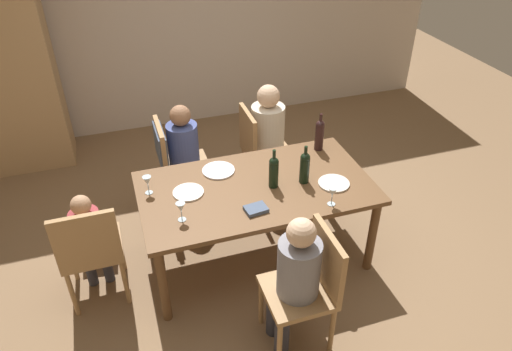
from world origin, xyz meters
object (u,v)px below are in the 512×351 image
at_px(wine_bottle_tall_green, 320,134).
at_px(dinner_plate_guest_right, 218,170).
at_px(person_man_bearded, 186,150).
at_px(wine_glass_near_left, 333,193).
at_px(wine_glass_near_right, 181,208).
at_px(wine_glass_centre, 147,181).
at_px(chair_far_left, 171,156).
at_px(dinner_plate_host, 334,183).
at_px(wine_bottle_short_olive, 305,167).
at_px(dining_table, 256,194).
at_px(wine_bottle_dark_red, 274,171).
at_px(dinner_plate_guest_left, 188,192).
at_px(person_woman_host, 270,133).
at_px(chair_near, 310,282).
at_px(chair_left_end, 90,248).
at_px(chair_far_right, 259,146).
at_px(person_child_small, 89,235).
at_px(person_man_guest, 295,275).
at_px(handbag, 98,251).

distance_m(wine_bottle_tall_green, dinner_plate_guest_right, 0.94).
bearing_deg(person_man_bearded, wine_bottle_tall_green, 64.17).
height_order(wine_glass_near_left, wine_glass_near_right, same).
distance_m(wine_glass_near_left, wine_glass_centre, 1.39).
bearing_deg(wine_glass_centre, chair_far_left, 68.84).
bearing_deg(dinner_plate_host, person_man_bearded, 132.94).
distance_m(wine_bottle_short_olive, dinner_plate_guest_right, 0.72).
bearing_deg(dining_table, chair_far_left, 121.16).
relative_size(wine_bottle_dark_red, dinner_plate_guest_left, 1.38).
distance_m(chair_far_left, wine_glass_near_right, 1.14).
distance_m(wine_bottle_tall_green, wine_bottle_dark_red, 0.69).
bearing_deg(wine_bottle_short_olive, wine_glass_near_right, -170.65).
bearing_deg(dinner_plate_guest_right, dinner_plate_guest_left, -143.29).
height_order(person_woman_host, wine_glass_near_right, person_woman_host).
bearing_deg(wine_bottle_dark_red, person_man_bearded, 119.07).
distance_m(chair_near, person_man_bearded, 1.83).
xyz_separation_m(person_man_bearded, wine_glass_centre, (-0.42, -0.71, 0.21)).
bearing_deg(chair_left_end, wine_glass_near_right, -11.87).
height_order(chair_far_right, chair_left_end, same).
relative_size(wine_bottle_dark_red, dinner_plate_host, 1.33).
relative_size(chair_near, wine_glass_near_right, 6.17).
xyz_separation_m(person_man_bearded, person_child_small, (-0.91, -0.86, -0.07)).
relative_size(person_woman_host, wine_bottle_short_olive, 3.57).
height_order(person_man_bearded, dinner_plate_host, person_man_bearded).
bearing_deg(chair_left_end, person_man_guest, -32.16).
height_order(person_woman_host, dinner_plate_guest_left, person_woman_host).
bearing_deg(person_woman_host, wine_glass_centre, -60.31).
bearing_deg(wine_bottle_dark_red, wine_glass_centre, 167.09).
bearing_deg(wine_glass_near_left, chair_near, -127.36).
distance_m(chair_far_right, person_child_small, 1.83).
bearing_deg(dinner_plate_guest_left, dinner_plate_host, -12.21).
distance_m(chair_near, wine_bottle_dark_red, 0.91).
bearing_deg(wine_bottle_tall_green, handbag, -179.72).
bearing_deg(person_child_small, wine_glass_near_left, -13.47).
distance_m(chair_far_left, wine_bottle_short_olive, 1.34).
relative_size(person_child_small, wine_glass_near_right, 6.28).
bearing_deg(person_man_guest, chair_far_left, 16.06).
bearing_deg(person_man_bearded, chair_near, 14.96).
bearing_deg(handbag, chair_far_right, 18.27).
bearing_deg(chair_far_left, chair_near, 19.37).
xyz_separation_m(wine_bottle_dark_red, wine_glass_near_left, (0.33, -0.35, -0.04)).
relative_size(person_man_bearded, wine_glass_near_right, 7.25).
height_order(person_child_small, dinner_plate_guest_left, person_child_small).
height_order(chair_far_left, person_child_small, person_child_small).
bearing_deg(dinner_plate_guest_left, handbag, 160.31).
height_order(dining_table, wine_bottle_short_olive, wine_bottle_short_olive).
height_order(person_man_bearded, person_child_small, person_man_bearded).
xyz_separation_m(wine_bottle_dark_red, dinner_plate_guest_right, (-0.36, 0.34, -0.13)).
height_order(chair_left_end, wine_glass_centre, chair_left_end).
bearing_deg(wine_glass_near_right, dinner_plate_host, 2.82).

